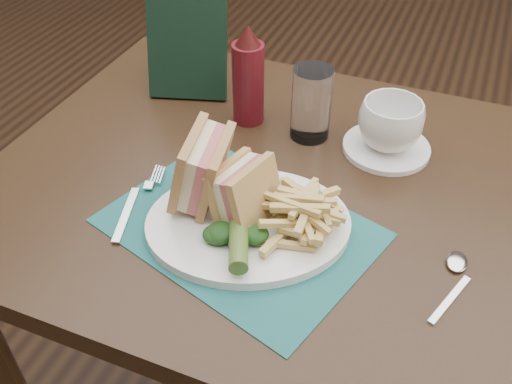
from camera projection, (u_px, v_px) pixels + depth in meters
floor at (321, 270)px, 1.77m from camera, size 7.00×7.00×0.00m
table_main at (264, 317)px, 1.18m from camera, size 0.90×0.75×0.75m
placemat at (240, 227)px, 0.84m from camera, size 0.44×0.37×0.00m
plate at (248, 224)px, 0.83m from camera, size 0.37×0.34×0.01m
sandwich_half_a at (188, 166)px, 0.83m from camera, size 0.10×0.13×0.12m
sandwich_half_b at (233, 185)px, 0.81m from camera, size 0.10×0.11×0.10m
kale_garnish at (236, 239)px, 0.78m from camera, size 0.11×0.08×0.03m
pickle_spear at (238, 236)px, 0.77m from camera, size 0.07×0.12×0.03m
fries_pile at (302, 208)px, 0.80m from camera, size 0.18×0.20×0.06m
fork at (136, 200)px, 0.88m from camera, size 0.08×0.17×0.01m
spoon at (453, 284)px, 0.75m from camera, size 0.08×0.15×0.01m
saucer at (386, 148)px, 0.99m from camera, size 0.17×0.17×0.01m
coffee_cup at (390, 125)px, 0.95m from camera, size 0.15×0.15×0.09m
drinking_glass at (311, 104)px, 0.98m from camera, size 0.08×0.08×0.13m
ketchup_bottle at (248, 75)px, 1.00m from camera, size 0.06×0.06×0.19m
check_presenter at (187, 33)px, 1.07m from camera, size 0.17×0.13×0.24m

